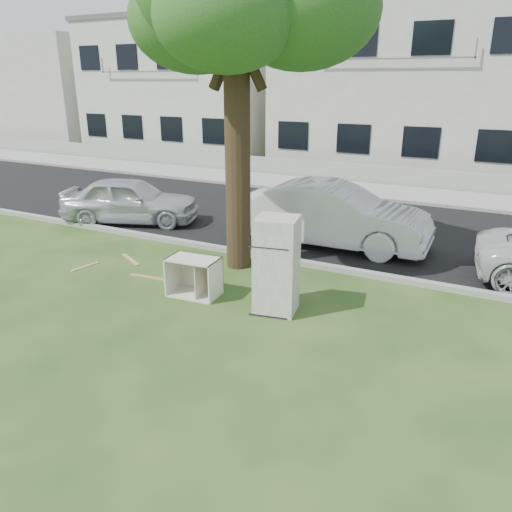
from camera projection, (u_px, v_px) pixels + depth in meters
The scene contains 16 objects.
ground at pixel (212, 298), 9.58m from camera, with size 120.00×120.00×0.00m, color #244418.
road at pixel (320, 222), 14.61m from camera, with size 120.00×7.00×0.01m, color black.
kerb_near at pixel (267, 259), 11.63m from camera, with size 120.00×0.18×0.12m, color gray.
kerb_far at pixel (356, 198), 17.58m from camera, with size 120.00×0.18×0.12m, color gray.
sidewalk at pixel (367, 190), 18.79m from camera, with size 120.00×2.80×0.01m, color gray.
low_wall at pixel (378, 174), 20.02m from camera, with size 120.00×0.15×0.70m, color gray.
townhouse_left at pixel (194, 87), 28.23m from camera, with size 10.20×8.16×7.04m.
townhouse_center at pixel (411, 84), 22.99m from camera, with size 11.22×8.16×7.44m.
filler_left at pixel (31, 91), 34.79m from camera, with size 16.00×9.00×6.40m, color beige.
fridge at pixel (277, 265), 8.78m from camera, with size 0.72×0.67×1.75m, color silver.
cabinet at pixel (194, 277), 9.59m from camera, with size 0.97×0.60×0.76m, color beige.
plank_a at pixel (154, 278), 10.50m from camera, with size 1.18×0.10×0.02m, color #A57B50.
plank_b at pixel (131, 259), 11.58m from camera, with size 0.90×0.09×0.02m, color tan.
plank_c at pixel (85, 267), 11.15m from camera, with size 0.71×0.08×0.02m, color tan.
car_center at pixel (332, 215), 12.36m from camera, with size 1.66×4.76×1.57m, color silver.
car_left at pixel (130, 200), 14.41m from camera, with size 1.57×3.89×1.33m, color #B7BABF.
Camera 1 is at (4.77, -7.39, 3.97)m, focal length 35.00 mm.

